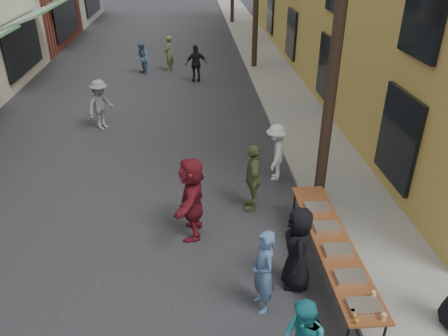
{
  "coord_description": "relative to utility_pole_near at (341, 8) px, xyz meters",
  "views": [
    {
      "loc": [
        1.3,
        -5.99,
        5.83
      ],
      "look_at": [
        1.91,
        2.38,
        1.3
      ],
      "focal_mm": 35.0,
      "sensor_mm": 36.0,
      "label": 1
    }
  ],
  "objects": [
    {
      "name": "ground",
      "position": [
        -4.3,
        -3.0,
        -4.5
      ],
      "size": [
        120.0,
        120.0,
        0.0
      ],
      "primitive_type": "plane",
      "color": "#28282B",
      "rests_on": "ground"
    },
    {
      "name": "sidewalk",
      "position": [
        0.7,
        12.0,
        -4.45
      ],
      "size": [
        2.2,
        60.0,
        0.1
      ],
      "primitive_type": "cube",
      "color": "gray",
      "rests_on": "ground"
    },
    {
      "name": "utility_pole_near",
      "position": [
        0.0,
        0.0,
        0.0
      ],
      "size": [
        0.26,
        0.26,
        9.0
      ],
      "primitive_type": "cylinder",
      "color": "#2D2116",
      "rests_on": "ground"
    },
    {
      "name": "serving_table",
      "position": [
        -0.5,
        -2.64,
        -3.79
      ],
      "size": [
        0.7,
        4.0,
        0.75
      ],
      "color": "maroon",
      "rests_on": "ground"
    },
    {
      "name": "catering_tray_sausage",
      "position": [
        -0.5,
        -4.29,
        -3.71
      ],
      "size": [
        0.5,
        0.33,
        0.08
      ],
      "primitive_type": "cube",
      "color": "maroon",
      "rests_on": "serving_table"
    },
    {
      "name": "catering_tray_foil_b",
      "position": [
        -0.5,
        -3.64,
        -3.71
      ],
      "size": [
        0.5,
        0.33,
        0.08
      ],
      "primitive_type": "cube",
      "color": "#B2B2B7",
      "rests_on": "serving_table"
    },
    {
      "name": "catering_tray_buns",
      "position": [
        -0.5,
        -2.94,
        -3.71
      ],
      "size": [
        0.5,
        0.33,
        0.08
      ],
      "primitive_type": "cube",
      "color": "tan",
      "rests_on": "serving_table"
    },
    {
      "name": "catering_tray_foil_d",
      "position": [
        -0.5,
        -2.24,
        -3.71
      ],
      "size": [
        0.5,
        0.33,
        0.08
      ],
      "primitive_type": "cube",
      "color": "#B2B2B7",
      "rests_on": "serving_table"
    },
    {
      "name": "catering_tray_buns_end",
      "position": [
        -0.5,
        -1.54,
        -3.71
      ],
      "size": [
        0.5,
        0.33,
        0.08
      ],
      "primitive_type": "cube",
      "color": "tan",
      "rests_on": "serving_table"
    },
    {
      "name": "condiment_jar_a",
      "position": [
        -0.72,
        -4.59,
        -3.71
      ],
      "size": [
        0.07,
        0.07,
        0.08
      ],
      "primitive_type": "cylinder",
      "color": "#A57F26",
      "rests_on": "serving_table"
    },
    {
      "name": "condiment_jar_b",
      "position": [
        -0.72,
        -4.49,
        -3.71
      ],
      "size": [
        0.07,
        0.07,
        0.08
      ],
      "primitive_type": "cylinder",
      "color": "#A57F26",
      "rests_on": "serving_table"
    },
    {
      "name": "condiment_jar_c",
      "position": [
        -0.72,
        -4.39,
        -3.71
      ],
      "size": [
        0.07,
        0.07,
        0.08
      ],
      "primitive_type": "cylinder",
      "color": "#A57F26",
      "rests_on": "serving_table"
    },
    {
      "name": "cup_stack",
      "position": [
        -0.3,
        -4.54,
        -3.69
      ],
      "size": [
        0.08,
        0.08,
        0.12
      ],
      "primitive_type": "cylinder",
      "color": "tan",
      "rests_on": "serving_table"
    },
    {
      "name": "guest_front_a",
      "position": [
        -1.22,
        -2.9,
        -3.67
      ],
      "size": [
        0.62,
        0.87,
        1.67
      ],
      "primitive_type": "imported",
      "rotation": [
        0.0,
        0.0,
        -1.69
      ],
      "color": "black",
      "rests_on": "ground"
    },
    {
      "name": "guest_front_b",
      "position": [
        -1.93,
        -3.43,
        -3.7
      ],
      "size": [
        0.5,
        0.65,
        1.6
      ],
      "primitive_type": "imported",
      "rotation": [
        0.0,
        0.0,
        -1.37
      ],
      "color": "#4A6790",
      "rests_on": "ground"
    },
    {
      "name": "guest_front_d",
      "position": [
        -0.9,
        1.1,
        -3.73
      ],
      "size": [
        0.83,
        1.12,
        1.55
      ],
      "primitive_type": "imported",
      "rotation": [
        0.0,
        0.0,
        -1.86
      ],
      "color": "white",
      "rests_on": "ground"
    },
    {
      "name": "guest_front_e",
      "position": [
        -1.69,
        -0.27,
        -3.67
      ],
      "size": [
        0.48,
        1.0,
        1.66
      ],
      "primitive_type": "imported",
      "rotation": [
        0.0,
        0.0,
        -1.65
      ],
      "color": "#636C3E",
      "rests_on": "ground"
    },
    {
      "name": "guest_queue_back",
      "position": [
        -3.11,
        -1.19,
        -3.58
      ],
      "size": [
        0.73,
        1.76,
        1.85
      ],
      "primitive_type": "imported",
      "rotation": [
        0.0,
        0.0,
        -1.68
      ],
      "color": "maroon",
      "rests_on": "ground"
    },
    {
      "name": "passerby_left",
      "position": [
        -6.08,
        4.91,
        -3.66
      ],
      "size": [
        1.12,
        1.25,
        1.68
      ],
      "primitive_type": "imported",
      "rotation": [
        0.0,
        0.0,
        0.98
      ],
      "color": "slate",
      "rests_on": "ground"
    },
    {
      "name": "passerby_mid",
      "position": [
        -2.83,
        9.93,
        -3.69
      ],
      "size": [
        1.01,
        0.59,
        1.61
      ],
      "primitive_type": "imported",
      "rotation": [
        0.0,
        0.0,
        3.36
      ],
      "color": "black",
      "rests_on": "ground"
    },
    {
      "name": "passerby_right",
      "position": [
        -4.09,
        11.79,
        -3.68
      ],
      "size": [
        0.51,
        0.67,
        1.64
      ],
      "primitive_type": "imported",
      "rotation": [
        0.0,
        0.0,
        4.5
      ],
      "color": "brown",
      "rests_on": "ground"
    },
    {
      "name": "passerby_far",
      "position": [
        -5.31,
        11.28,
        -3.77
      ],
      "size": [
        0.8,
        0.88,
        1.47
      ],
      "primitive_type": "imported",
      "rotation": [
        0.0,
        0.0,
        5.14
      ],
      "color": "#4E6F97",
      "rests_on": "ground"
    }
  ]
}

